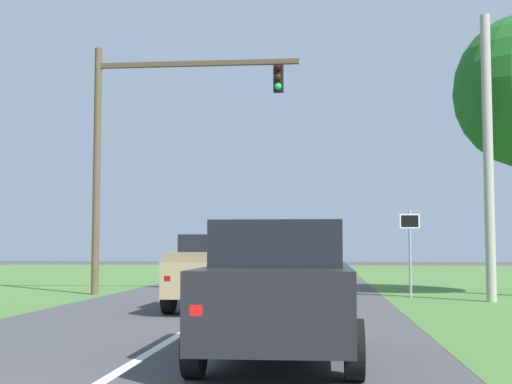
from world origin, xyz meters
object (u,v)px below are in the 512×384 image
object	(u,v)px
traffic_light	(146,132)
utility_pole_right	(488,156)
keep_moving_sign	(410,242)
pickup_truck_lead	(221,271)
red_suv_near	(280,287)

from	to	relation	value
traffic_light	utility_pole_right	distance (m)	10.72
keep_moving_sign	pickup_truck_lead	bearing A→B (deg)	-140.54
red_suv_near	utility_pole_right	xyz separation A→B (m)	(5.31, 10.98, 3.14)
red_suv_near	pickup_truck_lead	bearing A→B (deg)	104.01
keep_moving_sign	utility_pole_right	world-z (taller)	utility_pole_right
traffic_light	keep_moving_sign	bearing A→B (deg)	-4.37
traffic_light	keep_moving_sign	xyz separation A→B (m)	(8.38, -0.64, -3.59)
utility_pole_right	traffic_light	bearing A→B (deg)	169.70
pickup_truck_lead	keep_moving_sign	size ratio (longest dim) A/B	1.90
red_suv_near	utility_pole_right	size ratio (longest dim) A/B	0.54
traffic_light	utility_pole_right	world-z (taller)	utility_pole_right
red_suv_near	keep_moving_sign	distance (m)	12.68
red_suv_near	keep_moving_sign	xyz separation A→B (m)	(3.21, 12.24, 0.71)
red_suv_near	traffic_light	size ratio (longest dim) A/B	0.55
pickup_truck_lead	utility_pole_right	xyz separation A→B (m)	(7.30, 3.01, 3.19)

